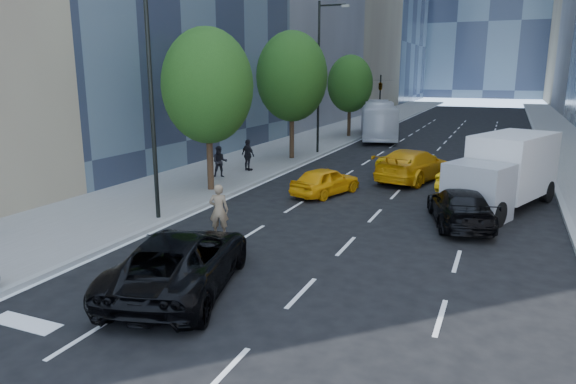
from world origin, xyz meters
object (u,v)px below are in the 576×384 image
at_px(skateboarder, 219,214).
at_px(black_sedan_lincoln, 181,261).
at_px(black_sedan_mercedes, 460,207).
at_px(city_bus, 378,120).
at_px(box_truck, 504,172).

bearing_deg(skateboarder, black_sedan_lincoln, 83.91).
relative_size(black_sedan_lincoln, black_sedan_mercedes, 1.18).
bearing_deg(skateboarder, city_bus, -109.70).
xyz_separation_m(skateboarder, black_sedan_lincoln, (1.20, -4.00, -0.12)).
height_order(skateboarder, city_bus, city_bus).
xyz_separation_m(black_sedan_lincoln, city_bus, (-2.80, 33.61, 0.80)).
distance_m(city_bus, box_truck, 23.74).
height_order(skateboarder, black_sedan_mercedes, skateboarder).
distance_m(black_sedan_lincoln, black_sedan_mercedes, 10.93).
xyz_separation_m(black_sedan_lincoln, black_sedan_mercedes, (6.20, 9.00, -0.09)).
bearing_deg(black_sedan_lincoln, black_sedan_mercedes, -139.52).
relative_size(black_sedan_lincoln, box_truck, 0.84).
xyz_separation_m(city_bus, box_truck, (10.39, -21.34, -0.03)).
bearing_deg(city_bus, skateboarder, -102.66).
height_order(black_sedan_lincoln, black_sedan_mercedes, black_sedan_lincoln).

